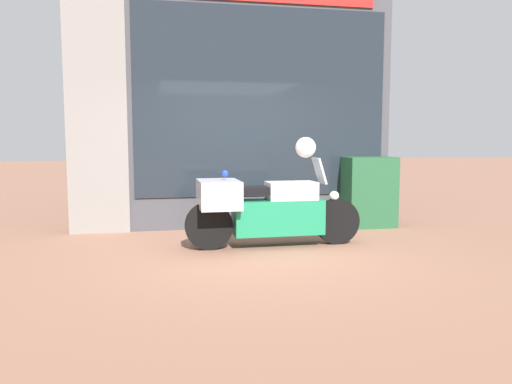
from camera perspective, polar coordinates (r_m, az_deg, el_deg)
name	(u,v)px	position (r m, az deg, el deg)	size (l,w,h in m)	color
ground_plane	(260,251)	(6.79, 0.43, -6.78)	(60.00, 60.00, 0.00)	#8E604C
shop_building	(212,105)	(8.55, -5.07, 9.83)	(5.45, 0.55, 4.13)	#424247
window_display	(258,199)	(8.75, 0.23, -0.75)	(4.06, 0.30, 1.97)	slate
paramedic_motorcycle	(262,207)	(6.96, 0.64, -1.77)	(2.51, 0.79, 1.25)	black
utility_cabinet	(369,192)	(8.81, 12.80, 0.00)	(0.85, 0.54, 1.20)	#235633
white_helmet	(306,147)	(7.06, 5.70, 5.09)	(0.29, 0.29, 0.29)	white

